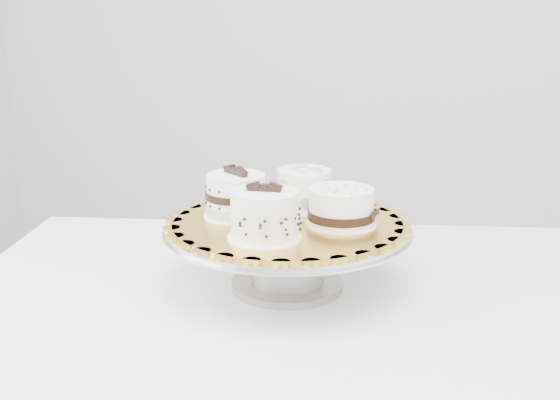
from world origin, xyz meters
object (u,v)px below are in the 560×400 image
(cake_swirl, at_px, (264,216))
(cake_banded, at_px, (236,197))
(table, at_px, (299,336))
(cake_board, at_px, (287,223))
(cake_ribbon, at_px, (342,207))
(cake_stand, at_px, (287,245))
(cake_dots, at_px, (304,189))

(cake_swirl, relative_size, cake_banded, 0.83)
(table, bearing_deg, cake_board, 143.78)
(cake_swirl, xyz_separation_m, cake_ribbon, (0.10, 0.10, -0.01))
(cake_stand, distance_m, cake_ribbon, 0.11)
(cake_board, xyz_separation_m, cake_swirl, (-0.01, -0.09, 0.04))
(cake_banded, distance_m, cake_dots, 0.12)
(cake_swirl, bearing_deg, cake_stand, 79.75)
(table, bearing_deg, cake_stand, 143.78)
(cake_board, bearing_deg, cake_stand, -116.57)
(cake_stand, xyz_separation_m, cake_dots, (0.01, 0.08, 0.08))
(table, xyz_separation_m, cake_board, (-0.02, 0.01, 0.20))
(cake_ribbon, bearing_deg, table, -154.51)
(table, height_order, cake_swirl, cake_swirl)
(cake_stand, height_order, cake_banded, cake_banded)
(cake_dots, height_order, cake_ribbon, cake_dots)
(table, distance_m, cake_dots, 0.25)
(cake_banded, bearing_deg, cake_board, 32.47)
(cake_stand, bearing_deg, table, -24.28)
(cake_board, bearing_deg, cake_banded, 176.07)
(cake_swirl, height_order, cake_ribbon, cake_swirl)
(cake_stand, xyz_separation_m, cake_board, (0.00, 0.00, 0.04))
(cake_board, xyz_separation_m, cake_banded, (-0.09, 0.01, 0.04))
(cake_board, bearing_deg, cake_swirl, -95.84)
(cake_swirl, height_order, cake_banded, cake_swirl)
(table, height_order, cake_board, cake_board)
(cake_swirl, relative_size, cake_ribbon, 0.93)
(cake_stand, bearing_deg, cake_ribbon, 6.40)
(table, height_order, cake_stand, cake_stand)
(cake_stand, height_order, cake_board, cake_board)
(cake_banded, height_order, cake_ribbon, cake_banded)
(cake_swirl, height_order, cake_dots, cake_swirl)
(cake_banded, bearing_deg, cake_swirl, -14.62)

